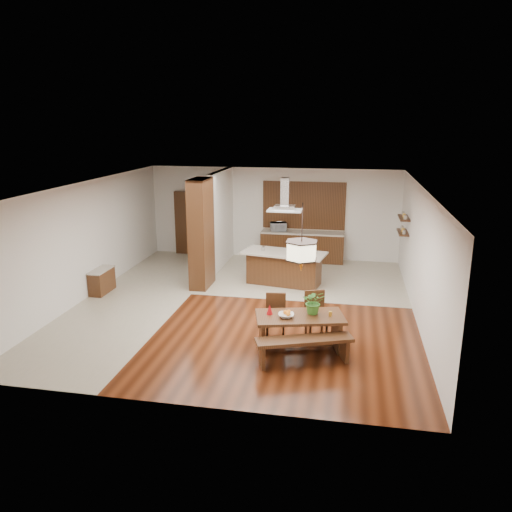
% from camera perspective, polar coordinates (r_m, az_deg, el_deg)
% --- Properties ---
extents(room_shell, '(9.00, 9.04, 2.92)m').
position_cam_1_polar(room_shell, '(11.62, -1.46, 3.94)').
color(room_shell, '#361709').
rests_on(room_shell, ground).
extents(tile_hallway, '(2.50, 9.00, 0.01)m').
position_cam_1_polar(tile_hallway, '(13.02, -13.36, -4.64)').
color(tile_hallway, '#B0A792').
rests_on(tile_hallway, ground).
extents(tile_kitchen, '(5.50, 4.00, 0.01)m').
position_cam_1_polar(tile_kitchen, '(14.36, 5.59, -2.40)').
color(tile_kitchen, '#B0A792').
rests_on(tile_kitchen, ground).
extents(soffit_band, '(8.00, 9.00, 0.02)m').
position_cam_1_polar(soffit_band, '(11.49, -1.48, 7.97)').
color(soffit_band, '#431D10').
rests_on(soffit_band, room_shell).
extents(partition_pier, '(0.45, 1.00, 2.90)m').
position_cam_1_polar(partition_pier, '(13.23, -6.29, 2.54)').
color(partition_pier, black).
rests_on(partition_pier, ground).
extents(partition_stub, '(0.18, 2.40, 2.90)m').
position_cam_1_polar(partition_stub, '(15.21, -4.00, 4.26)').
color(partition_stub, silver).
rests_on(partition_stub, ground).
extents(hallway_console, '(0.37, 0.88, 0.63)m').
position_cam_1_polar(hallway_console, '(13.54, -17.21, -2.75)').
color(hallway_console, black).
rests_on(hallway_console, ground).
extents(hallway_doorway, '(1.10, 0.20, 2.10)m').
position_cam_1_polar(hallway_doorway, '(16.68, -7.36, 3.75)').
color(hallway_doorway, black).
rests_on(hallway_doorway, ground).
extents(rear_counter, '(2.60, 0.62, 0.95)m').
position_cam_1_polar(rear_counter, '(15.88, 5.30, 1.10)').
color(rear_counter, black).
rests_on(rear_counter, ground).
extents(kitchen_window, '(2.60, 0.08, 1.50)m').
position_cam_1_polar(kitchen_window, '(15.87, 5.51, 5.79)').
color(kitchen_window, olive).
rests_on(kitchen_window, room_shell).
extents(shelf_lower, '(0.26, 0.90, 0.04)m').
position_cam_1_polar(shelf_lower, '(14.13, 16.43, 2.61)').
color(shelf_lower, black).
rests_on(shelf_lower, room_shell).
extents(shelf_upper, '(0.26, 0.90, 0.04)m').
position_cam_1_polar(shelf_upper, '(14.05, 16.55, 4.20)').
color(shelf_upper, black).
rests_on(shelf_upper, room_shell).
extents(dining_table, '(1.84, 1.23, 0.70)m').
position_cam_1_polar(dining_table, '(9.79, 5.01, -7.79)').
color(dining_table, black).
rests_on(dining_table, ground).
extents(dining_bench, '(1.81, 0.99, 0.50)m').
position_cam_1_polar(dining_bench, '(9.36, 5.51, -10.74)').
color(dining_bench, black).
rests_on(dining_bench, ground).
extents(dining_chair_left, '(0.46, 0.46, 0.93)m').
position_cam_1_polar(dining_chair_left, '(10.24, 2.24, -7.01)').
color(dining_chair_left, black).
rests_on(dining_chair_left, ground).
extents(dining_chair_right, '(0.55, 0.55, 0.96)m').
position_cam_1_polar(dining_chair_right, '(10.34, 6.93, -6.77)').
color(dining_chair_right, black).
rests_on(dining_chair_right, ground).
extents(pendant_lantern, '(0.64, 0.64, 1.31)m').
position_cam_1_polar(pendant_lantern, '(9.26, 5.26, 2.10)').
color(pendant_lantern, '#FFF4C3').
rests_on(pendant_lantern, room_shell).
extents(foliage_plant, '(0.46, 0.40, 0.48)m').
position_cam_1_polar(foliage_plant, '(9.76, 6.63, -5.23)').
color(foliage_plant, '#357326').
rests_on(foliage_plant, dining_table).
extents(fruit_bowl, '(0.34, 0.34, 0.07)m').
position_cam_1_polar(fruit_bowl, '(9.61, 3.46, -6.79)').
color(fruit_bowl, beige).
rests_on(fruit_bowl, dining_table).
extents(napkin_cone, '(0.16, 0.16, 0.20)m').
position_cam_1_polar(napkin_cone, '(9.72, 1.57, -6.12)').
color(napkin_cone, '#9E0B0F').
rests_on(napkin_cone, dining_table).
extents(gold_ornament, '(0.07, 0.07, 0.09)m').
position_cam_1_polar(gold_ornament, '(9.75, 8.49, -6.55)').
color(gold_ornament, gold).
rests_on(gold_ornament, dining_table).
extents(kitchen_island, '(2.36, 1.34, 0.92)m').
position_cam_1_polar(kitchen_island, '(13.57, 3.22, -1.34)').
color(kitchen_island, black).
rests_on(kitchen_island, ground).
extents(range_hood, '(0.90, 0.55, 0.87)m').
position_cam_1_polar(range_hood, '(13.15, 3.35, 7.03)').
color(range_hood, silver).
rests_on(range_hood, room_shell).
extents(island_cup, '(0.14, 0.14, 0.09)m').
position_cam_1_polar(island_cup, '(13.27, 4.97, 0.46)').
color(island_cup, silver).
rests_on(island_cup, kitchen_island).
extents(microwave, '(0.58, 0.47, 0.28)m').
position_cam_1_polar(microwave, '(15.81, 2.56, 3.37)').
color(microwave, '#AFB1B6').
rests_on(microwave, rear_counter).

